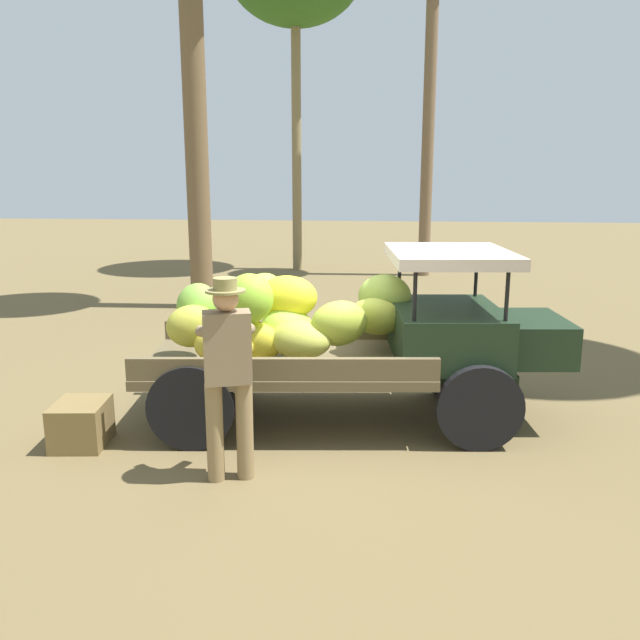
{
  "coord_description": "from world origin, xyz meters",
  "views": [
    {
      "loc": [
        0.47,
        -6.77,
        2.66
      ],
      "look_at": [
        -0.2,
        -0.01,
        1.12
      ],
      "focal_mm": 36.75,
      "sensor_mm": 36.0,
      "label": 1
    }
  ],
  "objects": [
    {
      "name": "truck",
      "position": [
        0.16,
        0.02,
        0.95
      ],
      "size": [
        4.56,
        2.08,
        1.87
      ],
      "rotation": [
        0.0,
        0.0,
        0.09
      ],
      "color": "black",
      "rests_on": "ground"
    },
    {
      "name": "farmer",
      "position": [
        -0.84,
        -1.51,
        1.03
      ],
      "size": [
        0.54,
        0.5,
        1.8
      ],
      "rotation": [
        0.0,
        0.0,
        1.86
      ],
      "color": "olive",
      "rests_on": "ground"
    },
    {
      "name": "ground_plane",
      "position": [
        0.0,
        0.0,
        0.0
      ],
      "size": [
        60.0,
        60.0,
        0.0
      ],
      "primitive_type": "plane",
      "color": "brown"
    },
    {
      "name": "wooden_crate",
      "position": [
        -2.49,
        -0.93,
        0.22
      ],
      "size": [
        0.55,
        0.64,
        0.44
      ],
      "primitive_type": "cube",
      "rotation": [
        0.0,
        0.0,
        1.68
      ],
      "color": "olive",
      "rests_on": "ground"
    }
  ]
}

